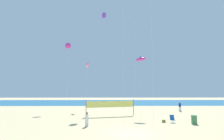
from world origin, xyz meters
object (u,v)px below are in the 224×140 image
Objects in this scene: kite_magenta_inflatable at (141,59)px; beachgoer_white_shirt at (87,119)px; kite_magenta_delta at (68,46)px; beachgoer_navy_shirt at (180,106)px; kite_pink_delta at (87,65)px; beach_handbag at (164,121)px; folding_beach_chair at (172,119)px; volleyball_net at (110,105)px; kite_violet_box at (104,16)px; trash_barrel at (194,120)px.

beachgoer_white_shirt is at bearing -131.73° from kite_magenta_inflatable.
beachgoer_white_shirt is 0.12× the size of kite_magenta_delta.
kite_pink_delta is (-16.99, 2.55, 7.69)m from beachgoer_navy_shirt.
kite_magenta_inflatable reaches higher than beachgoer_white_shirt.
beach_handbag is (9.00, 2.22, -0.67)m from beachgoer_white_shirt.
beach_handbag is at bearing 144.87° from folding_beach_chair.
volleyball_net reaches higher than beachgoer_navy_shirt.
kite_magenta_delta reaches higher than volleyball_net.
kite_violet_box reaches higher than beach_handbag.
kite_magenta_delta reaches higher than beachgoer_navy_shirt.
kite_violet_box is at bearing -5.80° from kite_magenta_delta.
kite_pink_delta reaches higher than beachgoer_white_shirt.
kite_violet_box is (-1.25, 7.86, 16.74)m from volleyball_net.
folding_beach_chair is at bearing 157.36° from trash_barrel.
beachgoer_navy_shirt reaches higher than beach_handbag.
kite_violet_box is (-13.64, 2.35, 17.48)m from beachgoer_navy_shirt.
beachgoer_navy_shirt is 1.88× the size of folding_beach_chair.
beachgoer_white_shirt is at bearing -69.74° from kite_magenta_delta.
kite_pink_delta reaches higher than volleyball_net.
folding_beach_chair is 0.05× the size of kite_violet_box.
beachgoer_white_shirt is at bearing -82.49° from kite_pink_delta.
volleyball_net is 11.60m from kite_pink_delta.
kite_pink_delta is (3.83, -0.53, -3.91)m from kite_magenta_delta.
kite_magenta_delta is 9.31m from kite_violet_box.
kite_pink_delta is 11.74m from kite_magenta_inflatable.
kite_magenta_delta is at bearing 174.20° from kite_violet_box.
kite_magenta_delta is (-8.43, 8.59, 10.86)m from volleyball_net.
kite_pink_delta is (-3.35, 0.20, -9.79)m from kite_violet_box.
trash_barrel is at bearing -17.69° from beach_handbag.
folding_beach_chair is at bearing -47.67° from kite_pink_delta.
beachgoer_navy_shirt is at bearing 60.49° from beach_handbag.
kite_magenta_inflatable is (-4.87, 7.06, 8.12)m from trash_barrel.
kite_magenta_delta is 0.69× the size of kite_violet_box.
kite_violet_box is at bearing 99.03° from volleyball_net.
volleyball_net is 0.78× the size of kite_magenta_inflatable.
kite_magenta_delta is at bearing 134.46° from volleyball_net.
volleyball_net is at bearing -168.30° from kite_magenta_inflatable.
kite_magenta_inflatable is at bearing -136.18° from beachgoer_white_shirt.
kite_violet_box is at bearing 94.61° from folding_beach_chair.
folding_beach_chair reaches higher than beach_handbag.
beach_handbag is 23.60m from kite_violet_box.
volleyball_net is at bearing -45.54° from kite_magenta_delta.
folding_beach_chair is 10.55m from kite_magenta_inflatable.
beachgoer_navy_shirt is 0.18× the size of kite_magenta_inflatable.
trash_barrel is 3.41m from beach_handbag.
trash_barrel is (-2.74, -11.58, -0.39)m from beachgoer_navy_shirt.
kite_magenta_inflatable is at bearing 84.31° from folding_beach_chair.
volleyball_net reaches higher than trash_barrel.
kite_violet_box is 2.09× the size of kite_magenta_inflatable.
kite_magenta_inflatable reaches higher than folding_beach_chair.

